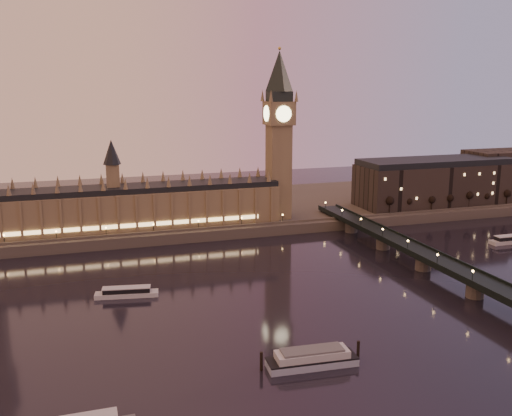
{
  "coord_description": "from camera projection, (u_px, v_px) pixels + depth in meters",
  "views": [
    {
      "loc": [
        -65.52,
        -207.94,
        88.62
      ],
      "look_at": [
        11.9,
        35.0,
        32.82
      ],
      "focal_mm": 40.0,
      "sensor_mm": 36.0,
      "label": 1
    }
  ],
  "objects": [
    {
      "name": "ground",
      "position": [
        254.0,
        306.0,
        231.93
      ],
      "size": [
        700.0,
        700.0,
        0.0
      ],
      "primitive_type": "plane",
      "color": "black",
      "rests_on": "ground"
    },
    {
      "name": "far_embankment",
      "position": [
        224.0,
        210.0,
        393.76
      ],
      "size": [
        560.0,
        130.0,
        6.0
      ],
      "primitive_type": "cube",
      "color": "#423D35",
      "rests_on": "ground"
    },
    {
      "name": "palace_of_westminster",
      "position": [
        125.0,
        202.0,
        328.0
      ],
      "size": [
        180.0,
        26.62,
        52.0
      ],
      "color": "brown",
      "rests_on": "ground"
    },
    {
      "name": "big_ben",
      "position": [
        279.0,
        125.0,
        346.88
      ],
      "size": [
        17.68,
        17.68,
        104.0
      ],
      "color": "brown",
      "rests_on": "ground"
    },
    {
      "name": "westminster_bridge",
      "position": [
        447.0,
        271.0,
        257.92
      ],
      "size": [
        13.2,
        260.0,
        15.3
      ],
      "color": "black",
      "rests_on": "ground"
    },
    {
      "name": "city_block",
      "position": [
        459.0,
        179.0,
        406.86
      ],
      "size": [
        155.0,
        45.0,
        34.0
      ],
      "color": "black",
      "rests_on": "ground"
    },
    {
      "name": "bare_tree_0",
      "position": [
        390.0,
        202.0,
        368.02
      ],
      "size": [
        5.2,
        5.2,
        10.57
      ],
      "color": "black",
      "rests_on": "ground"
    },
    {
      "name": "bare_tree_1",
      "position": [
        411.0,
        200.0,
        372.5
      ],
      "size": [
        5.2,
        5.2,
        10.57
      ],
      "color": "black",
      "rests_on": "ground"
    },
    {
      "name": "bare_tree_2",
      "position": [
        431.0,
        199.0,
        376.99
      ],
      "size": [
        5.2,
        5.2,
        10.57
      ],
      "color": "black",
      "rests_on": "ground"
    },
    {
      "name": "bare_tree_3",
      "position": [
        450.0,
        198.0,
        381.47
      ],
      "size": [
        5.2,
        5.2,
        10.57
      ],
      "color": "black",
      "rests_on": "ground"
    },
    {
      "name": "bare_tree_4",
      "position": [
        469.0,
        196.0,
        385.95
      ],
      "size": [
        5.2,
        5.2,
        10.57
      ],
      "color": "black",
      "rests_on": "ground"
    },
    {
      "name": "bare_tree_5",
      "position": [
        488.0,
        195.0,
        390.43
      ],
      "size": [
        5.2,
        5.2,
        10.57
      ],
      "color": "black",
      "rests_on": "ground"
    },
    {
      "name": "bare_tree_6",
      "position": [
        506.0,
        194.0,
        394.92
      ],
      "size": [
        5.2,
        5.2,
        10.57
      ],
      "color": "black",
      "rests_on": "ground"
    },
    {
      "name": "cruise_boat_a",
      "position": [
        127.0,
        292.0,
        241.89
      ],
      "size": [
        27.0,
        10.01,
        4.23
      ],
      "rotation": [
        0.0,
        0.0,
        -0.17
      ],
      "color": "silver",
      "rests_on": "ground"
    },
    {
      "name": "cruise_boat_b",
      "position": [
        510.0,
        240.0,
        323.03
      ],
      "size": [
        24.92,
        6.39,
        4.59
      ],
      "rotation": [
        0.0,
        0.0,
        -0.01
      ],
      "color": "silver",
      "rests_on": "ground"
    },
    {
      "name": "moored_barge",
      "position": [
        312.0,
        358.0,
        182.29
      ],
      "size": [
        33.77,
        10.13,
        6.2
      ],
      "rotation": [
        0.0,
        0.0,
        -0.07
      ],
      "color": "#9CABC7",
      "rests_on": "ground"
    }
  ]
}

